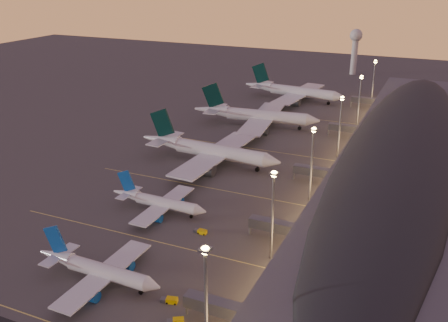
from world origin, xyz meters
TOP-DOWN VIEW (x-y plane):
  - ground at (0.00, 0.00)m, footprint 700.00×700.00m
  - airliner_narrow_south at (-0.37, -27.75)m, footprint 36.67×32.64m
  - airliner_narrow_north at (-6.58, 12.08)m, footprint 34.50×30.70m
  - airliner_wide_near at (-10.54, 57.67)m, footprint 62.48×56.95m
  - airliner_wide_mid at (-10.57, 111.77)m, footprint 63.97×58.63m
  - airliner_wide_far at (-8.27, 169.27)m, footprint 63.18×57.91m
  - terminal_building at (61.84, 72.47)m, footprint 56.35×255.00m
  - light_masts at (36.00, 65.00)m, footprint 2.20×217.20m
  - radar_tower at (10.00, 260.00)m, footprint 9.00×9.00m
  - lane_markings at (0.00, 40.00)m, footprint 90.00×180.36m
  - baggage_tug_a at (20.35, -27.86)m, footprint 4.36×2.51m
  - baggage_tug_b at (25.33, -33.70)m, footprint 4.03×3.15m
  - baggage_tug_c at (12.42, 4.54)m, footprint 4.06×1.93m

SIDE VIEW (x-z plane):
  - ground at x=0.00m, z-range 0.00..0.00m
  - lane_markings at x=0.00m, z-range 0.01..0.01m
  - baggage_tug_b at x=25.33m, z-range -0.05..1.08m
  - baggage_tug_c at x=12.42m, z-range -0.05..1.14m
  - baggage_tug_a at x=20.35m, z-range -0.05..1.17m
  - airliner_narrow_north at x=-6.58m, z-range -2.99..9.38m
  - airliner_narrow_south at x=-0.37m, z-range -3.17..9.97m
  - airliner_wide_near at x=-10.54m, z-range -4.85..15.15m
  - airliner_wide_far at x=-8.27m, z-range -4.90..15.31m
  - airliner_wide_mid at x=-10.57m, z-range -4.96..15.50m
  - terminal_building at x=61.84m, z-range 0.05..17.51m
  - light_masts at x=36.00m, z-range 4.60..30.50m
  - radar_tower at x=10.00m, z-range 5.62..38.12m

